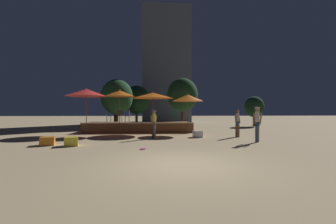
{
  "coord_description": "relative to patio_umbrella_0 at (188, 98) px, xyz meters",
  "views": [
    {
      "loc": [
        -0.81,
        -6.83,
        1.68
      ],
      "look_at": [
        0.0,
        6.25,
        1.57
      ],
      "focal_mm": 24.0,
      "sensor_mm": 36.0,
      "label": 1
    }
  ],
  "objects": [
    {
      "name": "patio_umbrella_1",
      "position": [
        -2.48,
        0.53,
        0.19
      ],
      "size": [
        2.95,
        2.95,
        3.04
      ],
      "color": "brown",
      "rests_on": "ground"
    },
    {
      "name": "patio_umbrella_3",
      "position": [
        -4.79,
        0.05,
        0.3
      ],
      "size": [
        2.09,
        2.09,
        3.15
      ],
      "color": "brown",
      "rests_on": "ground"
    },
    {
      "name": "frisbee_disc",
      "position": [
        -2.87,
        -6.16,
        -2.54
      ],
      "size": [
        0.26,
        0.26,
        0.03
      ],
      "color": "#E54C99",
      "rests_on": "ground"
    },
    {
      "name": "bistro_chair_2",
      "position": [
        -5.97,
        1.73,
        -1.22
      ],
      "size": [
        0.44,
        0.44,
        0.9
      ],
      "rotation": [
        0.0,
        0.0,
        1.93
      ],
      "color": "#1E4C47",
      "rests_on": "wooden_deck"
    },
    {
      "name": "bistro_chair_0",
      "position": [
        -5.12,
        2.34,
        -1.22
      ],
      "size": [
        0.43,
        0.43,
        0.9
      ],
      "rotation": [
        0.0,
        0.0,
        3.46
      ],
      "color": "#2D3338",
      "rests_on": "wooden_deck"
    },
    {
      "name": "bistro_chair_3",
      "position": [
        -4.36,
        1.5,
        -1.22
      ],
      "size": [
        0.4,
        0.4,
        0.9
      ],
      "rotation": [
        0.0,
        0.0,
        4.72
      ],
      "color": "#47474C",
      "rests_on": "wooden_deck"
    },
    {
      "name": "cube_seat_1",
      "position": [
        -6.28,
        -5.02,
        -2.34
      ],
      "size": [
        0.73,
        0.73,
        0.42
      ],
      "rotation": [
        0.0,
        0.0,
        0.3
      ],
      "color": "yellow",
      "rests_on": "ground"
    },
    {
      "name": "cube_seat_2",
      "position": [
        0.31,
        -2.03,
        -2.35
      ],
      "size": [
        0.58,
        0.58,
        0.4
      ],
      "rotation": [
        0.0,
        0.0,
        0.15
      ],
      "color": "white",
      "rests_on": "ground"
    },
    {
      "name": "background_tree_1",
      "position": [
        -7.23,
        12.27,
        0.55
      ],
      "size": [
        2.99,
        2.99,
        4.76
      ],
      "color": "#3D2B1C",
      "rests_on": "ground"
    },
    {
      "name": "background_tree_2",
      "position": [
        0.41,
        6.31,
        0.65
      ],
      "size": [
        3.03,
        3.03,
        4.88
      ],
      "color": "#3D2B1C",
      "rests_on": "ground"
    },
    {
      "name": "background_tree_0",
      "position": [
        8.08,
        7.08,
        -0.52
      ],
      "size": [
        1.97,
        1.97,
        3.13
      ],
      "color": "#3D2B1C",
      "rests_on": "ground"
    },
    {
      "name": "background_tree_3",
      "position": [
        -4.36,
        9.51,
        0.29
      ],
      "size": [
        2.86,
        2.86,
        4.43
      ],
      "color": "#3D2B1C",
      "rests_on": "ground"
    },
    {
      "name": "bistro_chair_1",
      "position": [
        -0.76,
        2.12,
        -1.22
      ],
      "size": [
        0.4,
        0.4,
        0.9
      ],
      "rotation": [
        0.0,
        0.0,
        3.22
      ],
      "color": "#1E4C47",
      "rests_on": "wooden_deck"
    },
    {
      "name": "wooden_deck",
      "position": [
        -3.57,
        2.07,
        -2.2
      ],
      "size": [
        8.19,
        3.03,
        0.79
      ],
      "color": "brown",
      "rests_on": "ground"
    },
    {
      "name": "person_2",
      "position": [
        3.01,
        -4.37,
        -1.48
      ],
      "size": [
        0.4,
        0.44,
        1.85
      ],
      "rotation": [
        0.0,
        0.0,
        3.85
      ],
      "color": "#997051",
      "rests_on": "ground"
    },
    {
      "name": "background_tree_4",
      "position": [
        -6.06,
        6.56,
        0.44
      ],
      "size": [
        3.14,
        3.14,
        4.73
      ],
      "color": "#3D2B1C",
      "rests_on": "ground"
    },
    {
      "name": "patio_umbrella_0",
      "position": [
        0.0,
        0.0,
        0.0
      ],
      "size": [
        2.21,
        2.21,
        2.87
      ],
      "color": "brown",
      "rests_on": "ground"
    },
    {
      "name": "cube_seat_0",
      "position": [
        -7.5,
        -4.72,
        -2.35
      ],
      "size": [
        0.78,
        0.78,
        0.4
      ],
      "rotation": [
        0.0,
        0.0,
        0.3
      ],
      "color": "orange",
      "rests_on": "ground"
    },
    {
      "name": "patio_umbrella_2",
      "position": [
        -7.11,
        0.15,
        0.35
      ],
      "size": [
        2.89,
        2.89,
        3.24
      ],
      "color": "brown",
      "rests_on": "ground"
    },
    {
      "name": "person_0",
      "position": [
        -2.41,
        -2.44,
        -1.61
      ],
      "size": [
        0.46,
        0.38,
        1.69
      ],
      "rotation": [
        0.0,
        0.0,
        5.38
      ],
      "color": "#3F3F47",
      "rests_on": "ground"
    },
    {
      "name": "distant_building",
      "position": [
        -0.68,
        15.64,
        5.38
      ],
      "size": [
        6.57,
        3.78,
        15.87
      ],
      "color": "#4C5666",
      "rests_on": "ground"
    },
    {
      "name": "ground_plane",
      "position": [
        -1.58,
        -8.97,
        -2.55
      ],
      "size": [
        120.0,
        120.0,
        0.0
      ],
      "primitive_type": "plane",
      "color": "tan"
    },
    {
      "name": "person_1",
      "position": [
        2.84,
        -2.04,
        -1.63
      ],
      "size": [
        0.47,
        0.31,
        1.7
      ],
      "rotation": [
        0.0,
        0.0,
        2.08
      ],
      "color": "brown",
      "rests_on": "ground"
    }
  ]
}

